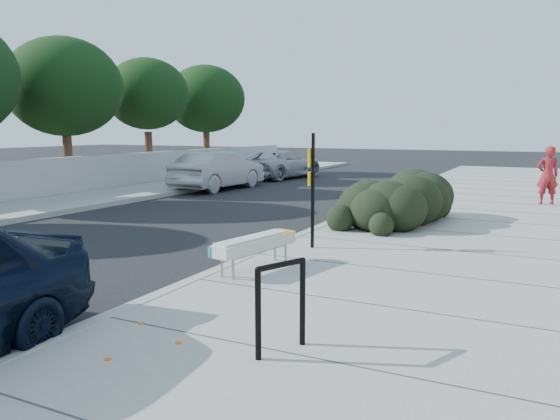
{
  "coord_description": "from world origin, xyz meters",
  "views": [
    {
      "loc": [
        5.04,
        -7.07,
        2.56
      ],
      "look_at": [
        0.43,
        2.26,
        1.0
      ],
      "focal_mm": 35.0,
      "sensor_mm": 36.0,
      "label": 1
    }
  ],
  "objects": [
    {
      "name": "pedestrian",
      "position": [
        5.01,
        12.28,
        1.08
      ],
      "size": [
        0.79,
        0.64,
        1.86
      ],
      "primitive_type": "imported",
      "rotation": [
        0.0,
        0.0,
        3.47
      ],
      "color": "maroon",
      "rests_on": "sidewalk_near"
    },
    {
      "name": "hedge",
      "position": [
        1.5,
        6.75,
        0.87
      ],
      "size": [
        1.93,
        3.86,
        1.45
      ],
      "primitive_type": "ellipsoid",
      "rotation": [
        0.0,
        0.0,
        -0.0
      ],
      "color": "black",
      "rests_on": "sidewalk_near"
    },
    {
      "name": "curb_near",
      "position": [
        0.0,
        5.0,
        0.08
      ],
      "size": [
        0.22,
        50.0,
        0.17
      ],
      "primitive_type": "cube",
      "color": "#9E9E99",
      "rests_on": "ground"
    },
    {
      "name": "ground",
      "position": [
        0.0,
        0.0,
        0.0
      ],
      "size": [
        120.0,
        120.0,
        0.0
      ],
      "primitive_type": "plane",
      "color": "black",
      "rests_on": "ground"
    },
    {
      "name": "sidewalk_far",
      "position": [
        -9.5,
        5.0,
        0.07
      ],
      "size": [
        3.0,
        50.0,
        0.15
      ],
      "primitive_type": "cube",
      "color": "gray",
      "rests_on": "ground"
    },
    {
      "name": "sign_post",
      "position": [
        0.78,
        3.0,
        1.48
      ],
      "size": [
        0.09,
        0.27,
        2.32
      ],
      "rotation": [
        0.0,
        0.0,
        -0.03
      ],
      "color": "black",
      "rests_on": "sidewalk_near"
    },
    {
      "name": "wagon_silver",
      "position": [
        -7.49,
        12.41,
        0.8
      ],
      "size": [
        1.87,
        4.93,
        1.61
      ],
      "primitive_type": "imported",
      "rotation": [
        0.0,
        0.0,
        3.11
      ],
      "color": "#99999D",
      "rests_on": "ground"
    },
    {
      "name": "curb_far",
      "position": [
        -8.0,
        5.0,
        0.08
      ],
      "size": [
        0.22,
        50.0,
        0.17
      ],
      "primitive_type": "cube",
      "color": "#9E9E99",
      "rests_on": "ground"
    },
    {
      "name": "tree_far_e",
      "position": [
        -12.5,
        14.0,
        4.18
      ],
      "size": [
        4.0,
        4.0,
        5.9
      ],
      "color": "#332114",
      "rests_on": "ground"
    },
    {
      "name": "bike_rack",
      "position": [
        2.54,
        -2.0,
        0.75
      ],
      "size": [
        0.31,
        0.64,
        1.0
      ],
      "rotation": [
        0.0,
        0.0,
        -0.41
      ],
      "color": "black",
      "rests_on": "sidewalk_near"
    },
    {
      "name": "far_wall",
      "position": [
        -11.2,
        5.0,
        0.75
      ],
      "size": [
        0.3,
        40.0,
        1.5
      ],
      "primitive_type": "cube",
      "color": "#9E9E99",
      "rests_on": "ground"
    },
    {
      "name": "tree_far_f",
      "position": [
        -12.5,
        19.0,
        4.19
      ],
      "size": [
        4.4,
        4.4,
        6.07
      ],
      "color": "#332114",
      "rests_on": "ground"
    },
    {
      "name": "tree_far_d",
      "position": [
        -12.5,
        9.0,
        4.19
      ],
      "size": [
        4.6,
        4.6,
        6.16
      ],
      "color": "#332114",
      "rests_on": "ground"
    },
    {
      "name": "bench",
      "position": [
        0.6,
        0.95,
        0.59
      ],
      "size": [
        0.74,
        1.89,
        0.56
      ],
      "rotation": [
        0.0,
        0.0,
        -0.19
      ],
      "color": "gray",
      "rests_on": "sidewalk_near"
    },
    {
      "name": "suv_silver",
      "position": [
        -7.5,
        18.44,
        0.72
      ],
      "size": [
        3.04,
        5.42,
        1.43
      ],
      "primitive_type": "imported",
      "rotation": [
        0.0,
        0.0,
        3.01
      ],
      "color": "#AAACB0",
      "rests_on": "ground"
    }
  ]
}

